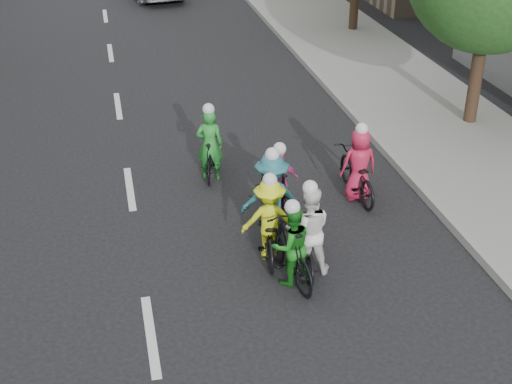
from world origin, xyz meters
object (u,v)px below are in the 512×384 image
object	(u,v)px
cyclist_2	(271,203)
cyclist_4	(278,187)
cyclist_0	(269,226)
cyclist_6	(209,152)
cyclist_3	(357,171)
cyclist_5	(307,238)
cyclist_1	(290,249)

from	to	relation	value
cyclist_2	cyclist_4	bearing A→B (deg)	-106.34
cyclist_4	cyclist_0	bearing A→B (deg)	58.46
cyclist_4	cyclist_6	world-z (taller)	cyclist_6
cyclist_2	cyclist_3	world-z (taller)	cyclist_2
cyclist_4	cyclist_3	bearing A→B (deg)	178.80
cyclist_3	cyclist_5	bearing A→B (deg)	52.49
cyclist_2	cyclist_3	xyz separation A→B (m)	(2.14, 1.20, -0.14)
cyclist_0	cyclist_3	bearing A→B (deg)	-133.15
cyclist_1	cyclist_3	distance (m)	3.40
cyclist_1	cyclist_4	world-z (taller)	cyclist_1
cyclist_3	cyclist_2	bearing A→B (deg)	28.37
cyclist_1	cyclist_3	world-z (taller)	cyclist_3
cyclist_1	cyclist_5	bearing A→B (deg)	-156.09
cyclist_0	cyclist_3	distance (m)	2.94
cyclist_4	cyclist_5	xyz separation A→B (m)	(-0.00, -2.08, 0.06)
cyclist_2	cyclist_5	world-z (taller)	cyclist_2
cyclist_5	cyclist_4	bearing A→B (deg)	-81.58
cyclist_2	cyclist_4	xyz separation A→B (m)	(0.36, 0.89, -0.15)
cyclist_0	cyclist_2	world-z (taller)	cyclist_2
cyclist_5	cyclist_2	bearing A→B (deg)	-64.60
cyclist_2	cyclist_6	bearing A→B (deg)	-69.49
cyclist_1	cyclist_3	bearing A→B (deg)	-138.90
cyclist_0	cyclist_1	distance (m)	0.86
cyclist_1	cyclist_5	xyz separation A→B (m)	(0.37, 0.25, 0.02)
cyclist_2	cyclist_0	bearing A→B (deg)	78.45
cyclist_4	cyclist_5	bearing A→B (deg)	78.87
cyclist_4	cyclist_5	world-z (taller)	cyclist_5
cyclist_1	cyclist_4	size ratio (longest dim) A/B	1.12
cyclist_4	cyclist_6	distance (m)	2.17
cyclist_0	cyclist_5	world-z (taller)	cyclist_5
cyclist_2	cyclist_6	xyz separation A→B (m)	(-0.72, 2.76, -0.13)
cyclist_2	cyclist_6	distance (m)	2.86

